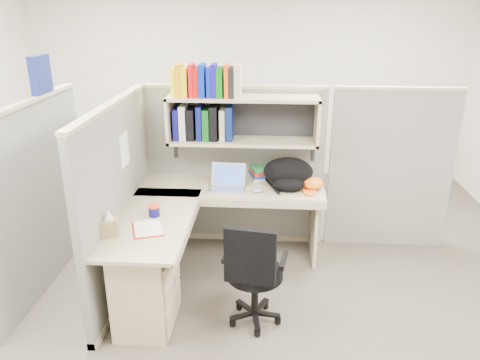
# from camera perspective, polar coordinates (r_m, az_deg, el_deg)

# --- Properties ---
(ground) EXTENTS (6.00, 6.00, 0.00)m
(ground) POSITION_cam_1_polar(r_m,az_deg,el_deg) (4.27, -1.63, -12.71)
(ground) COLOR #343028
(ground) RESTS_ON ground
(room_shell) EXTENTS (6.00, 6.00, 6.00)m
(room_shell) POSITION_cam_1_polar(r_m,az_deg,el_deg) (3.64, -1.89, 9.08)
(room_shell) COLOR beige
(room_shell) RESTS_ON ground
(cubicle) EXTENTS (3.79, 1.84, 1.95)m
(cubicle) POSITION_cam_1_polar(r_m,az_deg,el_deg) (4.31, -6.06, 1.03)
(cubicle) COLOR slate
(cubicle) RESTS_ON ground
(desk) EXTENTS (1.74, 1.75, 0.73)m
(desk) POSITION_cam_1_polar(r_m,az_deg,el_deg) (3.86, -8.22, -9.27)
(desk) COLOR gray
(desk) RESTS_ON ground
(laptop) EXTENTS (0.34, 0.34, 0.23)m
(laptop) POSITION_cam_1_polar(r_m,az_deg,el_deg) (4.31, -1.64, 0.25)
(laptop) COLOR #B0B1B5
(laptop) RESTS_ON desk
(backpack) EXTENTS (0.48, 0.38, 0.28)m
(backpack) POSITION_cam_1_polar(r_m,az_deg,el_deg) (4.37, 5.92, 0.75)
(backpack) COLOR black
(backpack) RESTS_ON desk
(orange_cap) EXTENTS (0.26, 0.28, 0.11)m
(orange_cap) POSITION_cam_1_polar(r_m,az_deg,el_deg) (4.40, 8.84, -0.42)
(orange_cap) COLOR orange
(orange_cap) RESTS_ON desk
(snack_canister) EXTENTS (0.09, 0.09, 0.09)m
(snack_canister) POSITION_cam_1_polar(r_m,az_deg,el_deg) (3.87, -10.43, -3.66)
(snack_canister) COLOR #0E0D4F
(snack_canister) RESTS_ON desk
(tissue_box) EXTENTS (0.16, 0.16, 0.20)m
(tissue_box) POSITION_cam_1_polar(r_m,az_deg,el_deg) (3.62, -15.68, -4.99)
(tissue_box) COLOR #947D54
(tissue_box) RESTS_ON desk
(mouse) EXTENTS (0.09, 0.06, 0.04)m
(mouse) POSITION_cam_1_polar(r_m,az_deg,el_deg) (4.29, 2.13, -1.29)
(mouse) COLOR #8494BB
(mouse) RESTS_ON desk
(paper_cup) EXTENTS (0.08, 0.08, 0.10)m
(paper_cup) POSITION_cam_1_polar(r_m,az_deg,el_deg) (4.54, -1.50, 0.48)
(paper_cup) COLOR white
(paper_cup) RESTS_ON desk
(book_stack) EXTENTS (0.25, 0.29, 0.12)m
(book_stack) POSITION_cam_1_polar(r_m,az_deg,el_deg) (4.63, 2.35, 0.96)
(book_stack) COLOR gray
(book_stack) RESTS_ON desk
(loose_paper) EXTENTS (0.29, 0.33, 0.00)m
(loose_paper) POSITION_cam_1_polar(r_m,az_deg,el_deg) (3.69, -11.11, -5.75)
(loose_paper) COLOR silver
(loose_paper) RESTS_ON desk
(task_chair) EXTENTS (0.50, 0.46, 0.90)m
(task_chair) POSITION_cam_1_polar(r_m,az_deg,el_deg) (3.65, 1.70, -13.18)
(task_chair) COLOR black
(task_chair) RESTS_ON ground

